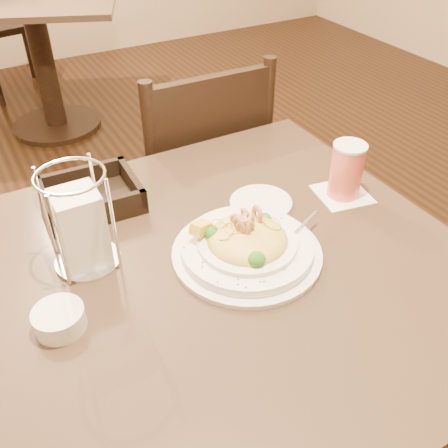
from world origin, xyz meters
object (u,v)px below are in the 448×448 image
background_table (39,41)px  napkin_caddy (81,226)px  drink_glass (346,171)px  butter_ramekin (59,319)px  main_table (228,345)px  dining_chair_near (195,186)px  dining_chair_far (3,18)px  side_plate (261,203)px  pasta_bowl (247,245)px  bread_basket (91,198)px

background_table → napkin_caddy: size_ratio=5.98×
drink_glass → butter_ramekin: size_ratio=1.54×
main_table → butter_ramekin: bearing=-179.8°
dining_chair_near → drink_glass: (0.10, -0.56, 0.33)m
dining_chair_far → butter_ramekin: (-0.35, -2.95, 0.28)m
dining_chair_near → butter_ramekin: size_ratio=11.01×
drink_glass → side_plate: drink_glass is taller
napkin_caddy → side_plate: (0.39, -0.00, -0.08)m
dining_chair_near → pasta_bowl: size_ratio=2.94×
background_table → napkin_caddy: napkin_caddy is taller
drink_glass → bread_basket: size_ratio=0.63×
background_table → dining_chair_near: dining_chair_near is taller
background_table → side_plate: (0.04, -2.18, 0.25)m
side_plate → napkin_caddy: bearing=179.7°
bread_basket → side_plate: size_ratio=1.52×
background_table → napkin_caddy: bearing=-99.0°
main_table → background_table: size_ratio=0.77×
main_table → dining_chair_far: (0.03, 2.95, -0.02)m
main_table → pasta_bowl: (0.04, 0.00, 0.27)m
dining_chair_far → drink_glass: dining_chair_far is taller
background_table → drink_glass: 2.27m
napkin_caddy → butter_ramekin: (-0.09, -0.14, -0.07)m
main_table → background_table: 2.32m
bread_basket → napkin_caddy: napkin_caddy is taller
dining_chair_near → butter_ramekin: 0.88m
pasta_bowl → drink_glass: (0.30, 0.07, 0.04)m
napkin_caddy → dining_chair_near: bearing=47.1°
pasta_bowl → side_plate: pasta_bowl is taller
dining_chair_far → bread_basket: 2.66m
side_plate → butter_ramekin: butter_ramekin is taller
bread_basket → main_table: bearing=-61.4°
side_plate → pasta_bowl: bearing=-131.8°
background_table → bread_basket: size_ratio=5.64×
butter_ramekin → side_plate: bearing=15.8°
dining_chair_near → side_plate: size_ratio=6.82×
drink_glass → bread_basket: (-0.50, 0.23, -0.04)m
side_plate → bread_basket: bearing=151.4°
main_table → drink_glass: drink_glass is taller
butter_ramekin → drink_glass: bearing=6.6°
bread_basket → napkin_caddy: (-0.06, -0.17, 0.06)m
dining_chair_far → dining_chair_near: bearing=84.8°
napkin_caddy → butter_ramekin: napkin_caddy is taller
bread_basket → background_table: bearing=82.0°
dining_chair_far → drink_glass: (0.30, -2.87, 0.33)m
main_table → background_table: (0.11, 2.32, 0.00)m
background_table → napkin_caddy: (-0.35, -2.18, 0.32)m
main_table → background_table: bearing=87.2°
main_table → bread_basket: 0.44m
dining_chair_far → background_table: bearing=87.3°
main_table → dining_chair_near: (0.23, 0.63, -0.02)m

